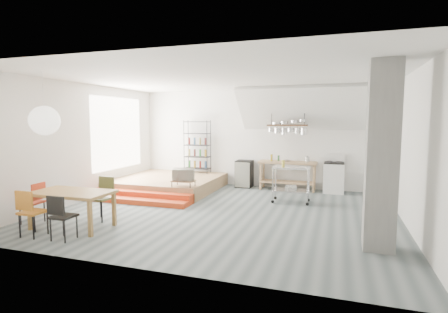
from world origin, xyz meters
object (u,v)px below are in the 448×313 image
(rolling_cart, at_px, (291,179))
(mini_fridge, at_px, (244,174))
(dining_table, at_px, (72,195))
(stove, at_px, (334,177))

(rolling_cart, bearing_deg, mini_fridge, 134.58)
(dining_table, distance_m, mini_fridge, 5.81)
(stove, height_order, rolling_cart, stove)
(stove, bearing_deg, mini_fridge, 179.11)
(stove, distance_m, rolling_cart, 2.00)
(rolling_cart, height_order, mini_fridge, rolling_cart)
(mini_fridge, bearing_deg, rolling_cart, -44.58)
(rolling_cart, bearing_deg, dining_table, -138.38)
(rolling_cart, relative_size, mini_fridge, 1.13)
(stove, relative_size, dining_table, 0.73)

